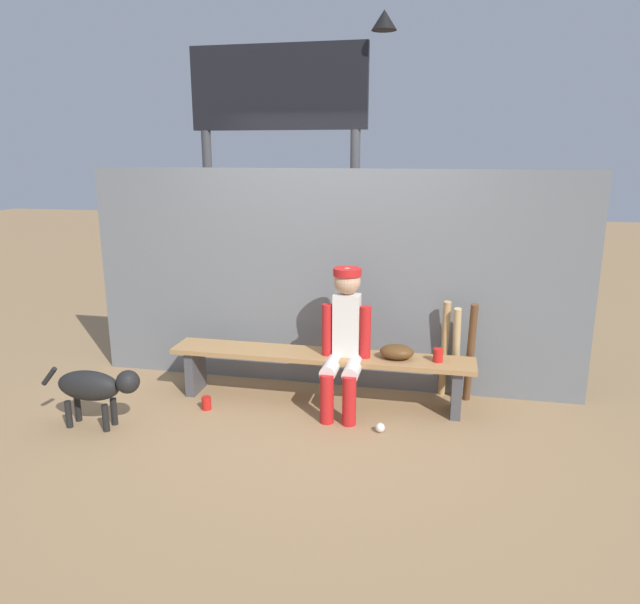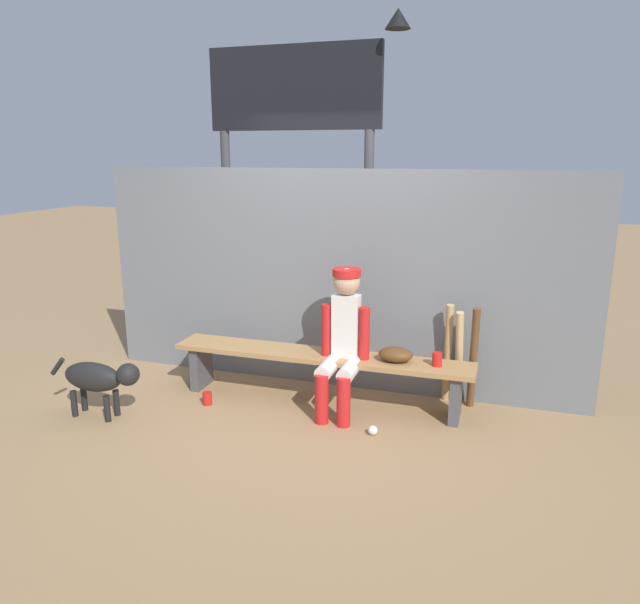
{
  "view_description": "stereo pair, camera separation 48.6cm",
  "coord_description": "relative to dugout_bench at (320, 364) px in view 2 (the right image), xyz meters",
  "views": [
    {
      "loc": [
        1.0,
        -4.66,
        2.11
      ],
      "look_at": [
        0.0,
        0.0,
        0.89
      ],
      "focal_mm": 33.31,
      "sensor_mm": 36.0,
      "label": 1
    },
    {
      "loc": [
        1.47,
        -4.53,
        2.11
      ],
      "look_at": [
        0.0,
        0.0,
        0.89
      ],
      "focal_mm": 33.31,
      "sensor_mm": 36.0,
      "label": 2
    }
  ],
  "objects": [
    {
      "name": "ground_plane",
      "position": [
        0.0,
        0.0,
        -0.35
      ],
      "size": [
        30.0,
        30.0,
        0.0
      ],
      "primitive_type": "plane",
      "color": "#9E7A51"
    },
    {
      "name": "chainlink_fence",
      "position": [
        0.0,
        0.42,
        0.63
      ],
      "size": [
        4.47,
        0.03,
        1.97
      ],
      "primitive_type": "cube",
      "color": "slate",
      "rests_on": "ground_plane"
    },
    {
      "name": "dugout_bench",
      "position": [
        0.0,
        0.0,
        0.0
      ],
      "size": [
        2.59,
        0.36,
        0.44
      ],
      "color": "#AD7F4C",
      "rests_on": "ground_plane"
    },
    {
      "name": "player_seated",
      "position": [
        0.23,
        -0.11,
        0.29
      ],
      "size": [
        0.41,
        0.55,
        1.19
      ],
      "color": "silver",
      "rests_on": "ground_plane"
    },
    {
      "name": "baseball_glove",
      "position": [
        0.65,
        0.0,
        0.15
      ],
      "size": [
        0.28,
        0.2,
        0.12
      ],
      "primitive_type": "ellipsoid",
      "color": "#593819",
      "rests_on": "dugout_bench"
    },
    {
      "name": "bat_wood_tan",
      "position": [
        1.03,
        0.34,
        0.09
      ],
      "size": [
        0.08,
        0.17,
        0.88
      ],
      "primitive_type": "cylinder",
      "rotation": [
        0.12,
        0.0,
        0.12
      ],
      "color": "tan",
      "rests_on": "ground_plane"
    },
    {
      "name": "bat_wood_natural",
      "position": [
        1.13,
        0.29,
        0.07
      ],
      "size": [
        0.09,
        0.22,
        0.85
      ],
      "primitive_type": "cylinder",
      "rotation": [
        0.17,
        0.0,
        -0.13
      ],
      "color": "tan",
      "rests_on": "ground_plane"
    },
    {
      "name": "bat_wood_dark",
      "position": [
        1.25,
        0.26,
        0.1
      ],
      "size": [
        0.09,
        0.2,
        0.9
      ],
      "primitive_type": "cylinder",
      "rotation": [
        0.15,
        0.0,
        0.11
      ],
      "color": "brown",
      "rests_on": "ground_plane"
    },
    {
      "name": "baseball",
      "position": [
        0.57,
        -0.46,
        -0.31
      ],
      "size": [
        0.07,
        0.07,
        0.07
      ],
      "primitive_type": "sphere",
      "color": "white",
      "rests_on": "ground_plane"
    },
    {
      "name": "cup_on_ground",
      "position": [
        -0.9,
        -0.35,
        -0.29
      ],
      "size": [
        0.08,
        0.08,
        0.11
      ],
      "primitive_type": "cylinder",
      "color": "red",
      "rests_on": "ground_plane"
    },
    {
      "name": "cup_on_bench",
      "position": [
        0.98,
        -0.0,
        0.15
      ],
      "size": [
        0.08,
        0.08,
        0.11
      ],
      "primitive_type": "cylinder",
      "color": "red",
      "rests_on": "dugout_bench"
    },
    {
      "name": "scoreboard",
      "position": [
        -0.67,
        1.4,
        2.0
      ],
      "size": [
        2.1,
        0.27,
        3.38
      ],
      "color": "#3F3F42",
      "rests_on": "ground_plane"
    },
    {
      "name": "dog",
      "position": [
        -1.61,
        -0.83,
        -0.01
      ],
      "size": [
        0.84,
        0.2,
        0.49
      ],
      "color": "black",
      "rests_on": "ground_plane"
    }
  ]
}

